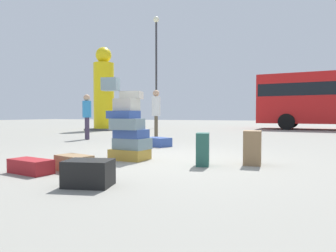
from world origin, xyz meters
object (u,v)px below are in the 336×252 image
(suitcase_brown_foreground_near, at_px, (74,163))
(suitcase_maroon_foreground_far, at_px, (31,166))
(yellow_dummy_statue, at_px, (104,93))
(lamp_post, at_px, (156,57))
(suitcase_black_right_side, at_px, (89,173))
(suitcase_brown_upright_blue, at_px, (252,148))
(suitcase_teal_white_trunk, at_px, (203,149))
(suitcase_navy_behind_tower, at_px, (158,142))
(person_tourist_with_camera, at_px, (87,113))
(suitcase_tower, at_px, (128,129))
(person_bearded_onlooker, at_px, (156,110))

(suitcase_brown_foreground_near, xyz_separation_m, suitcase_maroon_foreground_far, (-0.46, -0.39, -0.02))
(yellow_dummy_statue, bearing_deg, lamp_post, 60.75)
(suitcase_black_right_side, relative_size, suitcase_maroon_foreground_far, 0.80)
(yellow_dummy_statue, bearing_deg, suitcase_brown_upright_blue, -44.20)
(suitcase_teal_white_trunk, relative_size, suitcase_navy_behind_tower, 0.83)
(suitcase_navy_behind_tower, distance_m, lamp_post, 11.59)
(lamp_post, bearing_deg, person_tourist_with_camera, -80.81)
(suitcase_brown_upright_blue, bearing_deg, lamp_post, 116.96)
(suitcase_brown_foreground_near, xyz_separation_m, suitcase_navy_behind_tower, (-0.35, 3.78, -0.00))
(suitcase_tower, height_order, suitcase_black_right_side, suitcase_tower)
(suitcase_brown_upright_blue, bearing_deg, suitcase_brown_foreground_near, -149.95)
(suitcase_tower, height_order, suitcase_maroon_foreground_far, suitcase_tower)
(suitcase_teal_white_trunk, bearing_deg, suitcase_black_right_side, -126.32)
(suitcase_teal_white_trunk, distance_m, person_bearded_onlooker, 5.56)
(suitcase_tower, xyz_separation_m, suitcase_black_right_side, (0.68, -2.09, -0.42))
(person_tourist_with_camera, xyz_separation_m, lamp_post, (-1.39, 8.57, 3.46))
(suitcase_brown_upright_blue, height_order, person_bearded_onlooker, person_bearded_onlooker)
(suitcase_tower, xyz_separation_m, suitcase_brown_foreground_near, (-0.14, -1.37, -0.46))
(suitcase_tower, bearing_deg, suitcase_brown_upright_blue, 7.49)
(suitcase_tower, relative_size, person_tourist_with_camera, 1.00)
(suitcase_black_right_side, height_order, suitcase_brown_upright_blue, suitcase_brown_upright_blue)
(suitcase_tower, xyz_separation_m, suitcase_navy_behind_tower, (-0.49, 2.42, -0.46))
(suitcase_black_right_side, xyz_separation_m, person_bearded_onlooker, (-2.19, 6.56, 0.84))
(person_bearded_onlooker, distance_m, lamp_post, 9.13)
(suitcase_black_right_side, bearing_deg, suitcase_brown_foreground_near, 124.04)
(suitcase_brown_upright_blue, relative_size, person_bearded_onlooker, 0.34)
(person_bearded_onlooker, bearing_deg, lamp_post, 179.88)
(suitcase_maroon_foreground_far, bearing_deg, suitcase_tower, 80.16)
(suitcase_teal_white_trunk, xyz_separation_m, suitcase_navy_behind_tower, (-2.00, 2.56, -0.16))
(person_bearded_onlooker, bearing_deg, suitcase_tower, -6.42)
(suitcase_brown_foreground_near, bearing_deg, suitcase_maroon_foreground_far, -125.62)
(person_bearded_onlooker, distance_m, yellow_dummy_statue, 7.11)
(suitcase_teal_white_trunk, bearing_deg, person_tourist_with_camera, 131.10)
(suitcase_brown_upright_blue, relative_size, suitcase_teal_white_trunk, 1.06)
(suitcase_brown_foreground_near, bearing_deg, lamp_post, 124.26)
(suitcase_tower, bearing_deg, yellow_dummy_statue, 126.80)
(suitcase_tower, relative_size, person_bearded_onlooker, 0.91)
(person_bearded_onlooker, height_order, lamp_post, lamp_post)
(yellow_dummy_statue, xyz_separation_m, lamp_post, (1.72, 3.06, 2.37))
(suitcase_brown_foreground_near, bearing_deg, suitcase_teal_white_trunk, 50.71)
(suitcase_teal_white_trunk, bearing_deg, yellow_dummy_statue, 118.72)
(suitcase_teal_white_trunk, height_order, lamp_post, lamp_post)
(yellow_dummy_statue, bearing_deg, suitcase_maroon_foreground_far, -60.23)
(suitcase_maroon_foreground_far, relative_size, person_tourist_with_camera, 0.44)
(suitcase_teal_white_trunk, relative_size, yellow_dummy_statue, 0.12)
(suitcase_tower, bearing_deg, person_tourist_with_camera, 135.90)
(suitcase_teal_white_trunk, relative_size, person_tourist_with_camera, 0.36)
(person_tourist_with_camera, bearing_deg, suitcase_black_right_side, -8.76)
(suitcase_maroon_foreground_far, height_order, yellow_dummy_statue, yellow_dummy_statue)
(suitcase_brown_upright_blue, height_order, suitcase_maroon_foreground_far, suitcase_brown_upright_blue)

